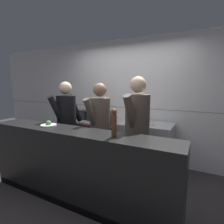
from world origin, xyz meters
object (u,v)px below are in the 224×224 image
Objects in this scene: plated_dish_main at (49,124)px; mixing_bowl_steel at (148,122)px; braising_pot at (109,118)px; stock_pot at (83,114)px; chef_line at (137,130)px; oven_range at (96,139)px; chefs_knife at (145,125)px; sauce_pot at (94,115)px; chef_head_cook at (67,123)px; pepper_mill at (114,122)px; chef_sous at (100,128)px.

mixing_bowl_steel is at bearing 48.11° from plated_dish_main.
braising_pot is 1.29× the size of mixing_bowl_steel.
chef_line reaches higher than stock_pot.
mixing_bowl_steel is at bearing -1.31° from oven_range.
braising_pot is at bearing 169.87° from chefs_knife.
plated_dish_main is at bearing -105.24° from braising_pot.
sauce_pot is (-0.04, -0.01, 0.54)m from oven_range.
chef_line is at bearing 24.48° from plated_dish_main.
chef_head_cook is (-0.15, 0.57, -0.11)m from plated_dish_main.
mixing_bowl_steel is 0.15m from chefs_knife.
chef_line is (0.06, -0.60, 0.06)m from chefs_knife.
mixing_bowl_steel is 1.38m from pepper_mill.
mixing_bowl_steel is at bearing 99.35° from chef_line.
chef_sous is at bearing 47.99° from plated_dish_main.
chef_sous reaches higher than oven_range.
pepper_mill is at bearing -49.30° from sauce_pot.
sauce_pot is at bearing 91.96° from plated_dish_main.
chef_line is (0.08, 0.61, -0.23)m from pepper_mill.
chefs_knife is 1.48× the size of plated_dish_main.
chef_sous reaches higher than chefs_knife.
chef_sous is (-0.62, -0.70, -0.03)m from mixing_bowl_steel.
stock_pot is 1.73m from chef_line.
oven_range is at bearing 90.07° from plated_dish_main.
chef_head_cook is (-0.50, -0.73, -0.01)m from braising_pot.
plated_dish_main is at bearing -131.89° from mixing_bowl_steel.
pepper_mill reaches higher than sauce_pot.
plated_dish_main is at bearing -75.38° from stock_pot.
oven_range is at bearing 174.58° from braising_pot.
plated_dish_main is 0.82m from chef_sous.
plated_dish_main is (0.00, -1.33, 0.61)m from oven_range.
pepper_mill is at bearing -60.00° from braising_pot.
plated_dish_main is (0.34, -1.31, 0.07)m from stock_pot.
stock_pot is at bearing 114.31° from chef_head_cook.
pepper_mill is 0.20× the size of chef_sous.
chef_head_cook is 0.96× the size of chef_line.
braising_pot is (0.35, -0.03, 0.51)m from oven_range.
chef_head_cook is at bearing -174.64° from chef_line.
chef_line reaches higher than sauce_pot.
chef_head_cook is at bearing -97.87° from sauce_pot.
braising_pot is 0.20× the size of chef_sous.
chef_head_cook is at bearing 154.12° from pepper_mill.
plated_dish_main reaches higher than chefs_knife.
chef_head_cook is 0.69m from chef_sous.
sauce_pot is at bearing 177.29° from braising_pot.
chef_line reaches higher than oven_range.
chefs_knife is 0.82m from chef_sous.
sauce_pot is 0.92m from chef_sous.
pepper_mill is (1.18, -1.37, 0.22)m from sauce_pot.
oven_range is 1.46m from plated_dish_main.
plated_dish_main reaches higher than sauce_pot.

